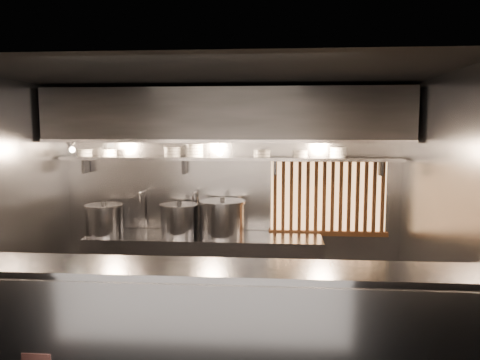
# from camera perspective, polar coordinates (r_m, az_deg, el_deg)

# --- Properties ---
(floor) EXTENTS (4.50, 4.50, 0.00)m
(floor) POSITION_cam_1_polar(r_m,az_deg,el_deg) (5.26, -2.93, -19.28)
(floor) COLOR black
(floor) RESTS_ON ground
(ceiling) EXTENTS (4.50, 4.50, 0.00)m
(ceiling) POSITION_cam_1_polar(r_m,az_deg,el_deg) (4.77, -3.12, 12.68)
(ceiling) COLOR black
(ceiling) RESTS_ON wall_back
(wall_back) EXTENTS (4.50, 0.00, 4.50)m
(wall_back) POSITION_cam_1_polar(r_m,az_deg,el_deg) (6.29, -1.21, -1.63)
(wall_back) COLOR gray
(wall_back) RESTS_ON floor
(wall_left) EXTENTS (0.00, 3.00, 3.00)m
(wall_left) POSITION_cam_1_polar(r_m,az_deg,el_deg) (5.58, -26.62, -3.33)
(wall_left) COLOR gray
(wall_left) RESTS_ON floor
(wall_right) EXTENTS (0.00, 3.00, 3.00)m
(wall_right) POSITION_cam_1_polar(r_m,az_deg,el_deg) (5.04, 23.29, -4.14)
(wall_right) COLOR gray
(wall_right) RESTS_ON floor
(serving_counter) EXTENTS (4.50, 0.56, 1.13)m
(serving_counter) POSITION_cam_1_polar(r_m,az_deg,el_deg) (4.16, -4.79, -17.91)
(serving_counter) COLOR #A0A0A5
(serving_counter) RESTS_ON floor
(cooking_bench) EXTENTS (3.00, 0.70, 0.90)m
(cooking_bench) POSITION_cam_1_polar(r_m,az_deg,el_deg) (6.18, -4.36, -10.84)
(cooking_bench) COLOR #A0A0A5
(cooking_bench) RESTS_ON floor
(bowl_shelf) EXTENTS (4.40, 0.34, 0.04)m
(bowl_shelf) POSITION_cam_1_polar(r_m,az_deg,el_deg) (6.06, -1.39, 2.63)
(bowl_shelf) COLOR #A0A0A5
(bowl_shelf) RESTS_ON wall_back
(exhaust_hood) EXTENTS (4.40, 0.81, 0.65)m
(exhaust_hood) POSITION_cam_1_polar(r_m,az_deg,el_deg) (5.83, -1.63, 7.83)
(exhaust_hood) COLOR #2D2D30
(exhaust_hood) RESTS_ON ceiling
(wood_screen) EXTENTS (1.56, 0.09, 1.04)m
(wood_screen) POSITION_cam_1_polar(r_m,az_deg,el_deg) (6.25, 10.70, -1.98)
(wood_screen) COLOR #FAB870
(wood_screen) RESTS_ON wall_back
(faucet_left) EXTENTS (0.04, 0.30, 0.50)m
(faucet_left) POSITION_cam_1_polar(r_m,az_deg,el_deg) (6.39, -11.65, -2.48)
(faucet_left) COLOR silver
(faucet_left) RESTS_ON wall_back
(faucet_right) EXTENTS (0.04, 0.30, 0.50)m
(faucet_right) POSITION_cam_1_polar(r_m,az_deg,el_deg) (6.24, -5.45, -2.60)
(faucet_right) COLOR silver
(faucet_right) RESTS_ON wall_back
(heat_lamp) EXTENTS (0.25, 0.35, 0.20)m
(heat_lamp) POSITION_cam_1_polar(r_m,az_deg,el_deg) (6.10, -19.95, 4.04)
(heat_lamp) COLOR #A0A0A5
(heat_lamp) RESTS_ON exhaust_hood
(pendant_bulb) EXTENTS (0.09, 0.09, 0.19)m
(pendant_bulb) POSITION_cam_1_polar(r_m,az_deg,el_deg) (5.95, -2.47, 3.34)
(pendant_bulb) COLOR #2D2D30
(pendant_bulb) RESTS_ON exhaust_hood
(stock_pot_left) EXTENTS (0.60, 0.60, 0.43)m
(stock_pot_left) POSITION_cam_1_polar(r_m,az_deg,el_deg) (6.31, -16.23, -4.63)
(stock_pot_left) COLOR #A0A0A5
(stock_pot_left) RESTS_ON cooking_bench
(stock_pot_mid) EXTENTS (0.56, 0.56, 0.44)m
(stock_pot_mid) POSITION_cam_1_polar(r_m,az_deg,el_deg) (6.12, -7.42, -4.75)
(stock_pot_mid) COLOR #A0A0A5
(stock_pot_mid) RESTS_ON cooking_bench
(stock_pot_right) EXTENTS (0.61, 0.61, 0.49)m
(stock_pot_right) POSITION_cam_1_polar(r_m,az_deg,el_deg) (6.01, -2.16, -4.63)
(stock_pot_right) COLOR #A0A0A5
(stock_pot_right) RESTS_ON cooking_bench
(bowl_stack_0) EXTENTS (0.21, 0.21, 0.09)m
(bowl_stack_0) POSITION_cam_1_polar(r_m,az_deg,el_deg) (6.55, -18.43, 3.17)
(bowl_stack_0) COLOR white
(bowl_stack_0) RESTS_ON bowl_shelf
(bowl_stack_1) EXTENTS (0.20, 0.20, 0.09)m
(bowl_stack_1) POSITION_cam_1_polar(r_m,az_deg,el_deg) (6.42, -15.60, 3.20)
(bowl_stack_1) COLOR white
(bowl_stack_1) RESTS_ON bowl_shelf
(bowl_stack_2) EXTENTS (0.24, 0.24, 0.13)m
(bowl_stack_2) POSITION_cam_1_polar(r_m,az_deg,el_deg) (6.18, -8.23, 3.43)
(bowl_stack_2) COLOR white
(bowl_stack_2) RESTS_ON bowl_shelf
(bowl_stack_3) EXTENTS (0.24, 0.24, 0.17)m
(bowl_stack_3) POSITION_cam_1_polar(r_m,az_deg,el_deg) (6.12, -5.56, 3.62)
(bowl_stack_3) COLOR white
(bowl_stack_3) RESTS_ON bowl_shelf
(bowl_stack_4) EXTENTS (0.23, 0.23, 0.09)m
(bowl_stack_4) POSITION_cam_1_polar(r_m,az_deg,el_deg) (6.03, 2.71, 3.24)
(bowl_stack_4) COLOR white
(bowl_stack_4) RESTS_ON bowl_shelf
(bowl_stack_5) EXTENTS (0.20, 0.20, 0.09)m
(bowl_stack_5) POSITION_cam_1_polar(r_m,az_deg,el_deg) (6.03, 7.39, 3.20)
(bowl_stack_5) COLOR white
(bowl_stack_5) RESTS_ON bowl_shelf
(bowl_stack_6) EXTENTS (0.23, 0.23, 0.13)m
(bowl_stack_6) POSITION_cam_1_polar(r_m,az_deg,el_deg) (6.07, 11.86, 3.31)
(bowl_stack_6) COLOR white
(bowl_stack_6) RESTS_ON bowl_shelf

